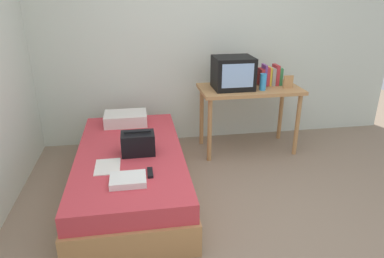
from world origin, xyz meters
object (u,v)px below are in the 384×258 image
object	(u,v)px
picture_frame	(288,82)
tv	(233,73)
water_bottle	(263,82)
bed	(131,172)
desk	(249,96)
book_row	(270,76)
magazine	(108,167)
pillow	(126,119)
handbag	(138,143)
folded_towel	(128,180)
remote_dark	(150,173)

from	to	relation	value
picture_frame	tv	bearing A→B (deg)	171.87
water_bottle	picture_frame	world-z (taller)	water_bottle
bed	desk	bearing A→B (deg)	28.62
bed	book_row	bearing A→B (deg)	26.75
desk	magazine	bearing A→B (deg)	-146.35
book_row	pillow	xyz separation A→B (m)	(-1.70, -0.12, -0.39)
book_row	handbag	size ratio (longest dim) A/B	0.89
picture_frame	handbag	size ratio (longest dim) A/B	0.49
tv	pillow	xyz separation A→B (m)	(-1.23, -0.03, -0.46)
handbag	folded_towel	world-z (taller)	handbag
tv	water_bottle	size ratio (longest dim) A/B	2.34
desk	tv	xyz separation A→B (m)	(-0.21, -0.01, 0.28)
bed	handbag	size ratio (longest dim) A/B	6.67
desk	pillow	distance (m)	1.45
tv	folded_towel	xyz separation A→B (m)	(-1.19, -1.33, -0.50)
water_bottle	folded_towel	size ratio (longest dim) A/B	0.67
desk	water_bottle	xyz separation A→B (m)	(0.10, -0.13, 0.20)
pillow	folded_towel	world-z (taller)	pillow
remote_dark	pillow	bearing A→B (deg)	99.93
pillow	folded_towel	distance (m)	1.30
bed	desk	xyz separation A→B (m)	(1.40, 0.76, 0.46)
pillow	handbag	xyz separation A→B (m)	(0.12, -0.78, 0.04)
remote_dark	tv	bearing A→B (deg)	50.16
pillow	tv	bearing A→B (deg)	1.63
book_row	remote_dark	world-z (taller)	book_row
picture_frame	book_row	bearing A→B (deg)	131.29
tv	handbag	xyz separation A→B (m)	(-1.10, -0.82, -0.43)
magazine	remote_dark	bearing A→B (deg)	-26.41
desk	folded_towel	xyz separation A→B (m)	(-1.41, -1.34, -0.22)
pillow	folded_towel	bearing A→B (deg)	-88.64
magazine	folded_towel	bearing A→B (deg)	-58.79
bed	book_row	world-z (taller)	book_row
remote_dark	handbag	bearing A→B (deg)	101.91
magazine	remote_dark	size ratio (longest dim) A/B	1.86
bed	folded_towel	distance (m)	0.63
water_bottle	desk	bearing A→B (deg)	127.04
desk	book_row	distance (m)	0.35
folded_towel	pillow	bearing A→B (deg)	91.36
bed	water_bottle	distance (m)	1.75
magazine	tv	bearing A→B (deg)	37.35
desk	magazine	xyz separation A→B (m)	(-1.58, -1.05, -0.24)
remote_dark	folded_towel	size ratio (longest dim) A/B	0.56
water_bottle	handbag	xyz separation A→B (m)	(-1.42, -0.69, -0.34)
bed	desk	distance (m)	1.66
desk	pillow	size ratio (longest dim) A/B	2.50
water_bottle	magazine	bearing A→B (deg)	-151.38
handbag	desk	bearing A→B (deg)	32.12
tv	water_bottle	distance (m)	0.35
handbag	magazine	xyz separation A→B (m)	(-0.27, -0.23, -0.10)
book_row	picture_frame	bearing A→B (deg)	-48.71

